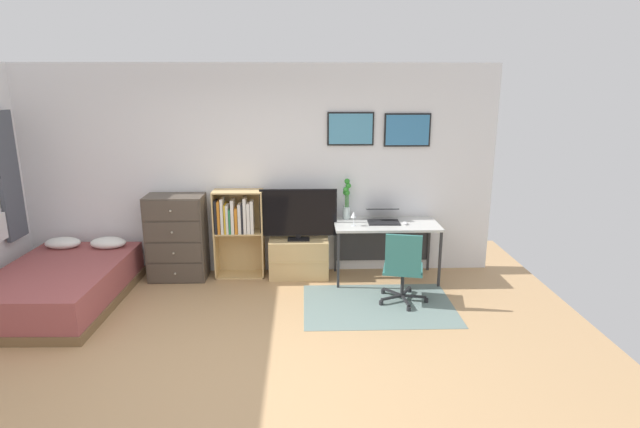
{
  "coord_description": "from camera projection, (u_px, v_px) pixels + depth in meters",
  "views": [
    {
      "loc": [
        0.59,
        -4.09,
        2.48
      ],
      "look_at": [
        0.76,
        1.5,
        1.01
      ],
      "focal_mm": 28.58,
      "sensor_mm": 36.0,
      "label": 1
    }
  ],
  "objects": [
    {
      "name": "office_chair",
      "position": [
        403.0,
        266.0,
        5.73
      ],
      "size": [
        0.58,
        0.57,
        0.86
      ],
      "rotation": [
        0.0,
        0.0,
        -0.22
      ],
      "color": "#232326",
      "rests_on": "ground_plane"
    },
    {
      "name": "desk",
      "position": [
        385.0,
        231.0,
        6.52
      ],
      "size": [
        1.31,
        0.64,
        0.74
      ],
      "color": "silver",
      "rests_on": "ground_plane"
    },
    {
      "name": "bed",
      "position": [
        61.0,
        285.0,
        5.79
      ],
      "size": [
        1.34,
        1.99,
        0.57
      ],
      "rotation": [
        0.0,
        0.0,
        -0.02
      ],
      "color": "brown",
      "rests_on": "ground_plane"
    },
    {
      "name": "wall_back_with_posters",
      "position": [
        260.0,
        171.0,
        6.57
      ],
      "size": [
        6.12,
        0.09,
        2.7
      ],
      "color": "white",
      "rests_on": "ground_plane"
    },
    {
      "name": "laptop",
      "position": [
        383.0,
        216.0,
        6.5
      ],
      "size": [
        0.41,
        0.44,
        0.17
      ],
      "rotation": [
        0.0,
        0.0,
        -0.02
      ],
      "color": "black",
      "rests_on": "desk"
    },
    {
      "name": "bookshelf",
      "position": [
        237.0,
        225.0,
        6.52
      ],
      "size": [
        0.63,
        0.3,
        1.14
      ],
      "color": "tan",
      "rests_on": "ground_plane"
    },
    {
      "name": "computer_mouse",
      "position": [
        405.0,
        223.0,
        6.37
      ],
      "size": [
        0.06,
        0.1,
        0.03
      ],
      "primitive_type": "ellipsoid",
      "color": "silver",
      "rests_on": "desk"
    },
    {
      "name": "wine_glass",
      "position": [
        354.0,
        215.0,
        6.28
      ],
      "size": [
        0.07,
        0.07,
        0.18
      ],
      "color": "silver",
      "rests_on": "desk"
    },
    {
      "name": "ground_plane",
      "position": [
        240.0,
        366.0,
        4.57
      ],
      "size": [
        7.2,
        7.2,
        0.0
      ],
      "primitive_type": "plane",
      "color": "tan"
    },
    {
      "name": "dresser",
      "position": [
        177.0,
        237.0,
        6.48
      ],
      "size": [
        0.72,
        0.46,
        1.09
      ],
      "color": "#4C4238",
      "rests_on": "ground_plane"
    },
    {
      "name": "tv_stand",
      "position": [
        299.0,
        258.0,
        6.62
      ],
      "size": [
        0.76,
        0.41,
        0.5
      ],
      "color": "tan",
      "rests_on": "ground_plane"
    },
    {
      "name": "area_rug",
      "position": [
        378.0,
        305.0,
        5.8
      ],
      "size": [
        1.7,
        1.2,
        0.01
      ],
      "primitive_type": "cube",
      "color": "slate",
      "rests_on": "ground_plane"
    },
    {
      "name": "bamboo_vase",
      "position": [
        347.0,
        199.0,
        6.56
      ],
      "size": [
        0.1,
        0.1,
        0.53
      ],
      "color": "silver",
      "rests_on": "desk"
    },
    {
      "name": "television",
      "position": [
        298.0,
        214.0,
        6.45
      ],
      "size": [
        0.98,
        0.16,
        0.67
      ],
      "color": "black",
      "rests_on": "tv_stand"
    }
  ]
}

